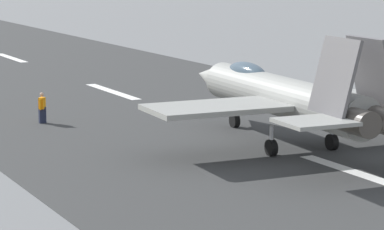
{
  "coord_description": "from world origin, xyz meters",
  "views": [
    {
      "loc": [
        -29.59,
        23.06,
        8.82
      ],
      "look_at": [
        4.24,
        5.37,
        2.2
      ],
      "focal_mm": 85.08,
      "sensor_mm": 36.0,
      "label": 1
    }
  ],
  "objects": [
    {
      "name": "ground_plane",
      "position": [
        0.0,
        0.0,
        0.0
      ],
      "size": [
        400.0,
        400.0,
        0.0
      ],
      "primitive_type": "plane",
      "color": "slate"
    },
    {
      "name": "runway_strip",
      "position": [
        -0.02,
        0.0,
        0.01
      ],
      "size": [
        240.0,
        26.0,
        0.02
      ],
      "color": "#333434",
      "rests_on": "ground"
    },
    {
      "name": "fighter_jet",
      "position": [
        5.98,
        -0.37,
        2.42
      ],
      "size": [
        17.89,
        14.27,
        5.62
      ],
      "color": "gray",
      "rests_on": "ground"
    },
    {
      "name": "crew_person",
      "position": [
        16.86,
        7.86,
        0.84
      ],
      "size": [
        0.58,
        0.49,
        1.68
      ],
      "color": "#1E2338",
      "rests_on": "ground"
    }
  ]
}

